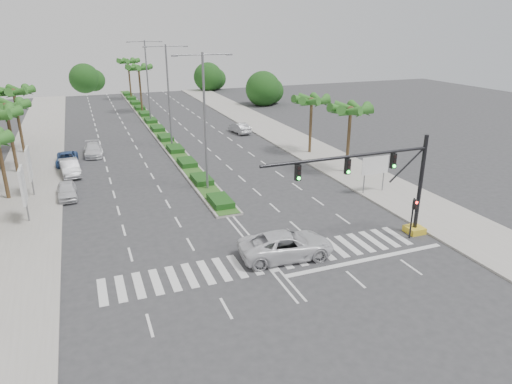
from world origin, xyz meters
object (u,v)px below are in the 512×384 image
car_parked_b (70,168)px  car_parked_c (67,159)px  car_parked_a (67,191)px  car_right (240,128)px  car_parked_d (93,150)px  car_crossing (286,245)px

car_parked_b → car_parked_c: (-0.28, 3.97, -0.14)m
car_parked_a → car_parked_c: 10.76m
car_parked_c → car_right: 23.43m
car_parked_b → car_parked_d: bearing=63.8°
car_parked_a → car_parked_c: bearing=88.8°
car_parked_a → car_right: 28.76m
car_parked_d → car_parked_c: bearing=-133.1°
car_parked_b → car_right: (21.89, 11.54, -0.06)m
car_crossing → car_right: bearing=-9.4°
car_parked_c → car_crossing: size_ratio=0.76×
car_parked_c → car_parked_d: car_parked_d is taller
car_parked_d → car_crossing: car_crossing is taller
car_parked_a → car_crossing: bearing=-52.7°
car_parked_b → car_right: size_ratio=1.09×
car_parked_a → car_parked_b: bearing=86.4°
car_right → car_parked_d: bearing=7.1°
car_parked_a → car_parked_d: bearing=77.2°
car_parked_a → car_right: bearing=38.3°
car_parked_a → car_parked_d: size_ratio=0.86×
car_parked_d → car_right: 19.97m
car_parked_c → car_right: car_right is taller
car_parked_c → car_parked_d: bearing=46.8°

